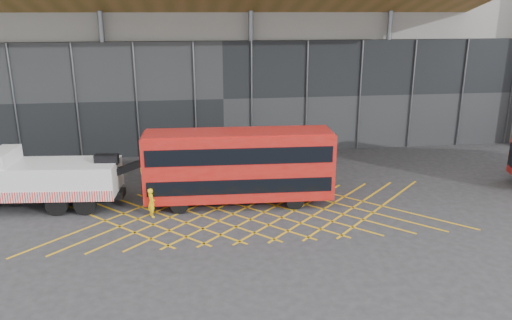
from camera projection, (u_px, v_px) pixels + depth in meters
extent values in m
plane|color=#2B2B2D|center=(202.00, 216.00, 25.45)|extent=(120.00, 120.00, 0.00)
cube|color=gold|center=(105.00, 221.00, 24.83)|extent=(7.16, 7.16, 0.01)
cube|color=gold|center=(105.00, 221.00, 24.83)|extent=(7.16, 7.16, 0.01)
cube|color=gold|center=(138.00, 219.00, 25.04)|extent=(7.16, 7.16, 0.01)
cube|color=gold|center=(138.00, 219.00, 25.04)|extent=(7.16, 7.16, 0.01)
cube|color=gold|center=(170.00, 217.00, 25.25)|extent=(7.16, 7.16, 0.01)
cube|color=gold|center=(170.00, 217.00, 25.25)|extent=(7.16, 7.16, 0.01)
cube|color=gold|center=(202.00, 216.00, 25.45)|extent=(7.16, 7.16, 0.01)
cube|color=gold|center=(202.00, 216.00, 25.45)|extent=(7.16, 7.16, 0.01)
cube|color=gold|center=(233.00, 214.00, 25.66)|extent=(7.16, 7.16, 0.01)
cube|color=gold|center=(233.00, 214.00, 25.66)|extent=(7.16, 7.16, 0.01)
cube|color=gold|center=(264.00, 212.00, 25.86)|extent=(7.16, 7.16, 0.01)
cube|color=gold|center=(264.00, 212.00, 25.86)|extent=(7.16, 7.16, 0.01)
cube|color=gold|center=(294.00, 211.00, 26.07)|extent=(7.16, 7.16, 0.01)
cube|color=gold|center=(294.00, 211.00, 26.07)|extent=(7.16, 7.16, 0.01)
cube|color=gold|center=(324.00, 209.00, 26.28)|extent=(7.16, 7.16, 0.01)
cube|color=gold|center=(324.00, 209.00, 26.28)|extent=(7.16, 7.16, 0.01)
cube|color=gold|center=(353.00, 208.00, 26.48)|extent=(7.16, 7.16, 0.01)
cube|color=gold|center=(353.00, 208.00, 26.48)|extent=(7.16, 7.16, 0.01)
cube|color=gold|center=(382.00, 206.00, 26.69)|extent=(7.16, 7.16, 0.01)
cube|color=gold|center=(382.00, 206.00, 26.69)|extent=(7.16, 7.16, 0.01)
cube|color=gray|center=(215.00, 23.00, 41.11)|extent=(55.00, 14.00, 18.00)
cube|color=black|center=(223.00, 98.00, 35.64)|extent=(55.00, 0.80, 8.00)
cylinder|color=#595B60|center=(106.00, 87.00, 34.13)|extent=(0.36, 0.36, 10.00)
cylinder|color=#595B60|center=(251.00, 84.00, 35.42)|extent=(0.36, 0.36, 10.00)
cylinder|color=#595B60|center=(386.00, 81.00, 36.71)|extent=(0.36, 0.36, 10.00)
cube|color=black|center=(32.00, 195.00, 26.30)|extent=(9.64, 1.84, 0.35)
cube|color=white|center=(57.00, 177.00, 26.08)|extent=(6.45, 3.06, 1.61)
cube|color=red|center=(50.00, 197.00, 25.03)|extent=(6.24, 0.61, 0.56)
cube|color=white|center=(3.00, 157.00, 25.63)|extent=(1.22, 2.50, 0.71)
cube|color=black|center=(107.00, 159.00, 25.92)|extent=(1.25, 0.61, 0.50)
cube|color=black|center=(127.00, 168.00, 26.12)|extent=(2.23, 0.54, 1.09)
cylinder|color=black|center=(85.00, 204.00, 25.47)|extent=(1.14, 0.45, 1.11)
cylinder|color=black|center=(96.00, 190.00, 27.49)|extent=(1.14, 0.45, 1.11)
cube|color=#AD140F|center=(239.00, 165.00, 26.36)|extent=(9.98, 2.70, 3.49)
cube|color=black|center=(239.00, 180.00, 26.60)|extent=(9.58, 2.74, 0.76)
cube|color=black|center=(239.00, 150.00, 26.12)|extent=(9.58, 2.74, 0.85)
cube|color=black|center=(145.00, 182.00, 26.14)|extent=(0.14, 2.02, 1.17)
cube|color=black|center=(143.00, 153.00, 25.68)|extent=(0.14, 2.02, 0.85)
cube|color=yellow|center=(143.00, 166.00, 25.89)|extent=(0.13, 1.61, 0.31)
cube|color=#AD140F|center=(239.00, 132.00, 25.84)|extent=(9.77, 2.51, 0.11)
cylinder|color=black|center=(179.00, 205.00, 25.63)|extent=(0.95, 0.31, 0.94)
cylinder|color=black|center=(181.00, 191.00, 27.53)|extent=(0.95, 0.31, 0.94)
cylinder|color=black|center=(295.00, 201.00, 26.17)|extent=(0.95, 0.31, 0.94)
cylinder|color=black|center=(289.00, 188.00, 28.07)|extent=(0.95, 0.31, 0.94)
imported|color=yellow|center=(151.00, 203.00, 25.14)|extent=(0.54, 0.64, 1.51)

